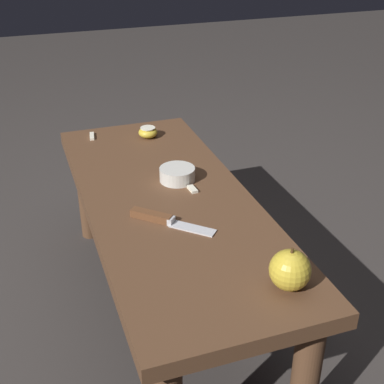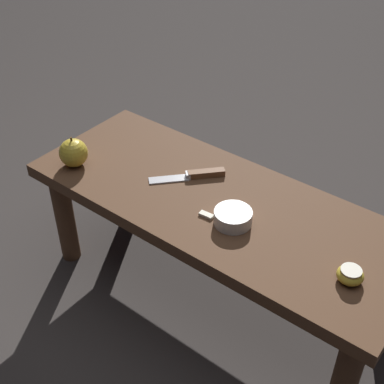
# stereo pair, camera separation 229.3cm
# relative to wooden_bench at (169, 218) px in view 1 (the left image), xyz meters

# --- Properties ---
(ground_plane) EXTENTS (8.00, 8.00, 0.00)m
(ground_plane) POSITION_rel_wooden_bench_xyz_m (0.00, 0.00, -0.33)
(ground_plane) COLOR #383330
(wooden_bench) EXTENTS (1.12, 0.44, 0.39)m
(wooden_bench) POSITION_rel_wooden_bench_xyz_m (0.00, 0.00, 0.00)
(wooden_bench) COLOR brown
(wooden_bench) RESTS_ON ground_plane
(knife) EXTENTS (0.17, 0.18, 0.02)m
(knife) POSITION_rel_wooden_bench_xyz_m (-0.11, 0.05, 0.07)
(knife) COLOR silver
(knife) RESTS_ON wooden_bench
(apple_whole) EXTENTS (0.09, 0.09, 0.10)m
(apple_whole) POSITION_rel_wooden_bench_xyz_m (-0.44, -0.13, 0.11)
(apple_whole) COLOR gold
(apple_whole) RESTS_ON wooden_bench
(apple_cut) EXTENTS (0.06, 0.06, 0.04)m
(apple_cut) POSITION_rel_wooden_bench_xyz_m (0.42, -0.06, 0.08)
(apple_cut) COLOR gold
(apple_cut) RESTS_ON wooden_bench
(apple_slice_near_knife) EXTENTS (0.06, 0.02, 0.01)m
(apple_slice_near_knife) POSITION_rel_wooden_bench_xyz_m (0.48, 0.12, 0.07)
(apple_slice_near_knife) COLOR white
(apple_slice_near_knife) RESTS_ON wooden_bench
(apple_slice_center) EXTENTS (0.04, 0.02, 0.01)m
(apple_slice_center) POSITION_rel_wooden_bench_xyz_m (0.02, -0.08, 0.07)
(apple_slice_center) COLOR white
(apple_slice_center) RESTS_ON wooden_bench
(bowl) EXTENTS (0.10, 0.10, 0.04)m
(bowl) POSITION_rel_wooden_bench_xyz_m (0.09, -0.05, 0.08)
(bowl) COLOR silver
(bowl) RESTS_ON wooden_bench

